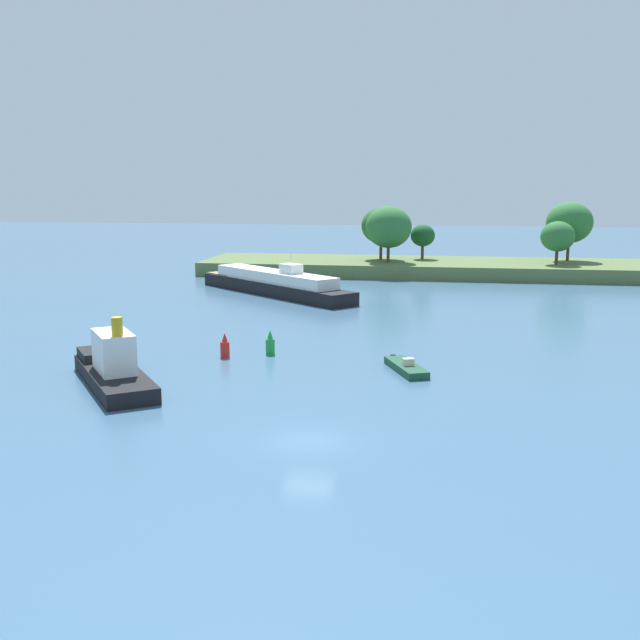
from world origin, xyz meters
name	(u,v)px	position (x,y,z in m)	size (l,w,h in m)	color
ground_plane	(308,441)	(0.00, 0.00, 0.00)	(400.00, 400.00, 0.00)	#3D607F
treeline_island	(464,257)	(9.96, 73.53, 2.50)	(75.85, 16.22, 10.43)	#566B3D
white_riverboat	(274,283)	(-12.91, 50.00, 1.31)	(21.79, 19.73, 5.31)	black
tugboat	(113,367)	(-14.57, 8.67, 1.22)	(9.35, 11.20, 4.84)	black
small_motorboat	(406,367)	(4.31, 15.35, 0.28)	(3.45, 5.53, 1.02)	#19472D
channel_buoy_red	(225,347)	(-9.52, 17.41, 0.81)	(0.70, 0.70, 1.90)	red
channel_buoy_green	(270,344)	(-6.35, 19.01, 0.81)	(0.70, 0.70, 1.90)	green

